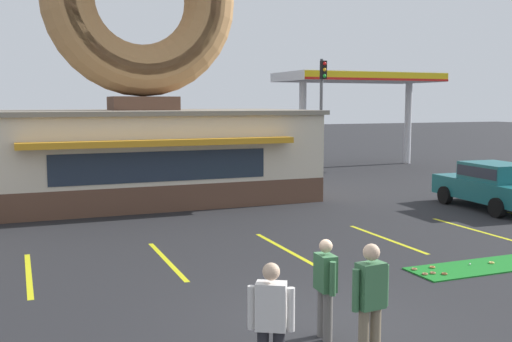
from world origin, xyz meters
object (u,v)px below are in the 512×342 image
car_teal (493,184)px  traffic_light_pole (322,101)px  pedestrian_blue_sweater_man (325,284)px  pedestrian_hooded_kid (271,321)px  pedestrian_leather_jacket_man (370,300)px  golf_ball (470,264)px

car_teal → traffic_light_pole: size_ratio=0.80×
pedestrian_blue_sweater_man → traffic_light_pole: bearing=62.1°
pedestrian_hooded_kid → traffic_light_pole: traffic_light_pole is taller
car_teal → pedestrian_leather_jacket_man: pedestrian_leather_jacket_man is taller
pedestrian_hooded_kid → pedestrian_leather_jacket_man: pedestrian_leather_jacket_man is taller
golf_ball → pedestrian_hooded_kid: pedestrian_hooded_kid is taller
pedestrian_leather_jacket_man → traffic_light_pole: 22.55m
pedestrian_blue_sweater_man → traffic_light_pole: size_ratio=0.27×
pedestrian_leather_jacket_man → golf_ball: bearing=36.1°
golf_ball → car_teal: bearing=43.5°
pedestrian_blue_sweater_man → pedestrian_leather_jacket_man: pedestrian_leather_jacket_man is taller
pedestrian_hooded_kid → pedestrian_blue_sweater_man: bearing=41.2°
car_teal → pedestrian_blue_sweater_man: bearing=-143.7°
golf_ball → traffic_light_pole: traffic_light_pole is taller
car_teal → pedestrian_hooded_kid: pedestrian_hooded_kid is taller
car_teal → pedestrian_leather_jacket_man: size_ratio=2.65×
pedestrian_leather_jacket_man → pedestrian_blue_sweater_man: bearing=93.0°
car_teal → pedestrian_blue_sweater_man: 13.32m
pedestrian_leather_jacket_man → pedestrian_hooded_kid: bearing=-175.8°
car_teal → pedestrian_hooded_kid: (-12.20, -9.16, 0.06)m
car_teal → traffic_light_pole: 11.39m
car_teal → golf_ball: bearing=-136.5°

